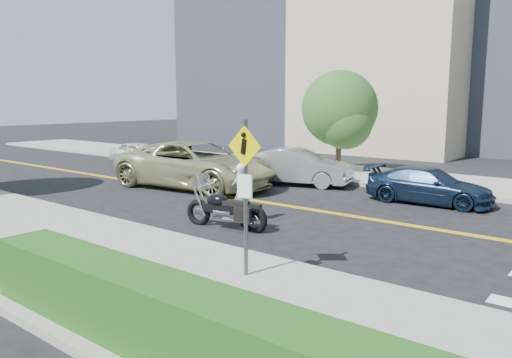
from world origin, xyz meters
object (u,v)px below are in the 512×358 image
(pedestrian_sign, at_px, (245,183))
(parked_car_blue, at_px, (429,186))
(suv, at_px, (196,165))
(motorcyclist, at_px, (241,193))
(motorcycle, at_px, (226,202))
(parked_car_silver, at_px, (297,167))
(parked_car_white, at_px, (139,153))

(pedestrian_sign, distance_m, parked_car_blue, 9.79)
(parked_car_blue, bearing_deg, suv, 105.18)
(motorcyclist, relative_size, motorcycle, 0.70)
(parked_car_blue, bearing_deg, parked_car_silver, 83.57)
(motorcycle, xyz_separation_m, suv, (-5.30, 4.07, 0.19))
(pedestrian_sign, bearing_deg, suv, 140.49)
(parked_car_silver, bearing_deg, parked_car_blue, -109.27)
(pedestrian_sign, height_order, parked_car_white, pedestrian_sign)
(parked_car_blue, bearing_deg, motorcycle, 152.23)
(suv, relative_size, parked_car_silver, 1.47)
(suv, height_order, parked_car_silver, suv)
(pedestrian_sign, relative_size, suv, 0.44)
(suv, height_order, parked_car_blue, suv)
(motorcycle, xyz_separation_m, parked_car_white, (-13.50, 7.67, -0.15))
(pedestrian_sign, height_order, motorcycle, pedestrian_sign)
(motorcyclist, xyz_separation_m, parked_car_blue, (3.26, 6.06, -0.25))
(pedestrian_sign, relative_size, parked_car_silver, 0.65)
(motorcycle, distance_m, parked_car_silver, 7.61)
(parked_car_white, height_order, parked_car_blue, parked_car_blue)
(motorcycle, distance_m, parked_car_blue, 7.54)
(pedestrian_sign, xyz_separation_m, motorcyclist, (-3.18, 3.63, -1.10))
(parked_car_silver, distance_m, parked_car_blue, 5.68)
(parked_car_white, relative_size, parked_car_blue, 0.83)
(motorcyclist, distance_m, motorcycle, 0.80)
(motorcycle, relative_size, parked_car_white, 0.70)
(motorcyclist, height_order, suv, suv)
(motorcyclist, height_order, motorcycle, motorcyclist)
(parked_car_white, bearing_deg, pedestrian_sign, -131.08)
(parked_car_silver, relative_size, parked_car_blue, 1.09)
(parked_car_blue, bearing_deg, parked_car_white, 84.14)
(pedestrian_sign, xyz_separation_m, suv, (-8.38, 6.91, -1.02))
(parked_car_white, distance_m, parked_car_blue, 16.67)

